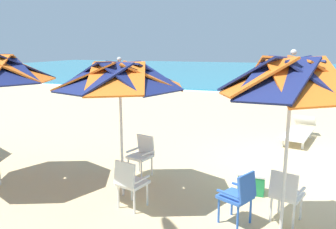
{
  "coord_description": "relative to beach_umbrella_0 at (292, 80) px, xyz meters",
  "views": [
    {
      "loc": [
        -0.55,
        -7.82,
        2.73
      ],
      "look_at": [
        -3.38,
        0.13,
        1.0
      ],
      "focal_mm": 35.68,
      "sensor_mm": 36.0,
      "label": 1
    }
  ],
  "objects": [
    {
      "name": "cooler_box",
      "position": [
        -0.56,
        1.44,
        -2.1
      ],
      "size": [
        0.5,
        0.34,
        0.4
      ],
      "color": "#238C4C",
      "rests_on": "ground"
    },
    {
      "name": "beach_umbrella_1",
      "position": [
        -2.8,
        0.51,
        -0.09
      ],
      "size": [
        2.33,
        2.33,
        2.55
      ],
      "color": "silver",
      "rests_on": "ground"
    },
    {
      "name": "surf_foam",
      "position": [
        0.49,
        15.27,
        -2.3
      ],
      "size": [
        80.0,
        0.7,
        0.01
      ],
      "primitive_type": "cube",
      "color": "white",
      "rests_on": "ground"
    },
    {
      "name": "plastic_chair_1",
      "position": [
        0.04,
        0.49,
        -1.81
      ],
      "size": [
        0.56,
        0.58,
        0.87
      ],
      "color": "white",
      "rests_on": "ground"
    },
    {
      "name": "ground_plane",
      "position": [
        0.49,
        3.14,
        -2.3
      ],
      "size": [
        80.0,
        80.0,
        0.0
      ],
      "primitive_type": "plane",
      "color": "#D3B784"
    },
    {
      "name": "plastic_chair_3",
      "position": [
        -2.87,
        1.54,
        -1.81
      ],
      "size": [
        0.54,
        0.56,
        0.87
      ],
      "color": "white",
      "rests_on": "ground"
    },
    {
      "name": "beach_umbrella_0",
      "position": [
        0.0,
        0.0,
        0.0
      ],
      "size": [
        1.98,
        1.98,
        2.7
      ],
      "color": "silver",
      "rests_on": "ground"
    },
    {
      "name": "plastic_chair_0",
      "position": [
        -0.63,
        0.18,
        -1.81
      ],
      "size": [
        0.61,
        0.59,
        0.87
      ],
      "color": "blue",
      "rests_on": "ground"
    },
    {
      "name": "sea",
      "position": [
        0.49,
        33.57,
        -2.25
      ],
      "size": [
        80.0,
        36.0,
        0.1
      ],
      "primitive_type": "cube",
      "color": "teal",
      "rests_on": "ground"
    },
    {
      "name": "sun_lounger_1",
      "position": [
        0.39,
        5.59,
        -2.02
      ],
      "size": [
        1.05,
        2.23,
        0.62
      ],
      "color": "white",
      "rests_on": "ground"
    },
    {
      "name": "plastic_chair_2",
      "position": [
        -2.44,
        0.09,
        -1.81
      ],
      "size": [
        0.54,
        0.56,
        0.87
      ],
      "color": "white",
      "rests_on": "ground"
    }
  ]
}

